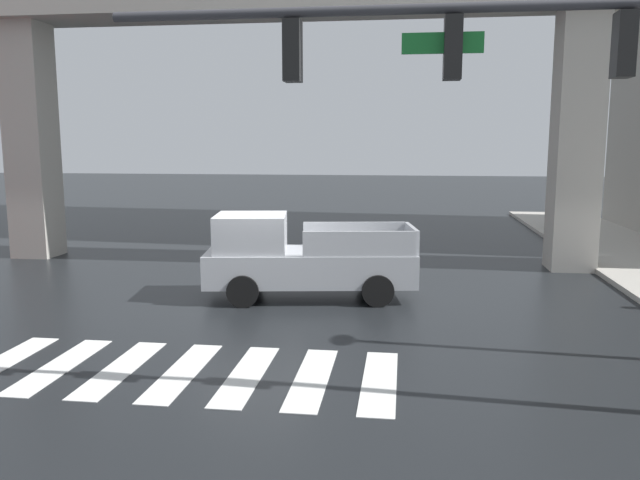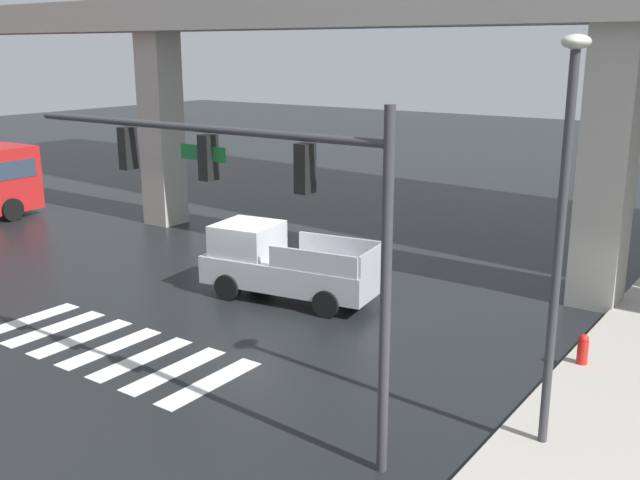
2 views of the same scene
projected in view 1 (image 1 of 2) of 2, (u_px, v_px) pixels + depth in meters
The scene contains 5 objects.
ground_plane at pixel (254, 299), 15.61m from camera, with size 120.00×120.00×0.00m, color black.
crosswalk_stripes at pixel (183, 372), 10.62m from camera, with size 7.15×2.80×0.01m.
elevated_overpass at pixel (288, 18), 19.27m from camera, with size 54.52×2.19×8.85m.
pickup_truck at pixel (298, 258), 15.61m from camera, with size 5.33×2.64×2.08m.
traffic_signal_mast at pixel (539, 87), 8.48m from camera, with size 8.69×0.32×6.20m.
Camera 1 is at (3.63, -14.86, 3.82)m, focal length 35.50 mm.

